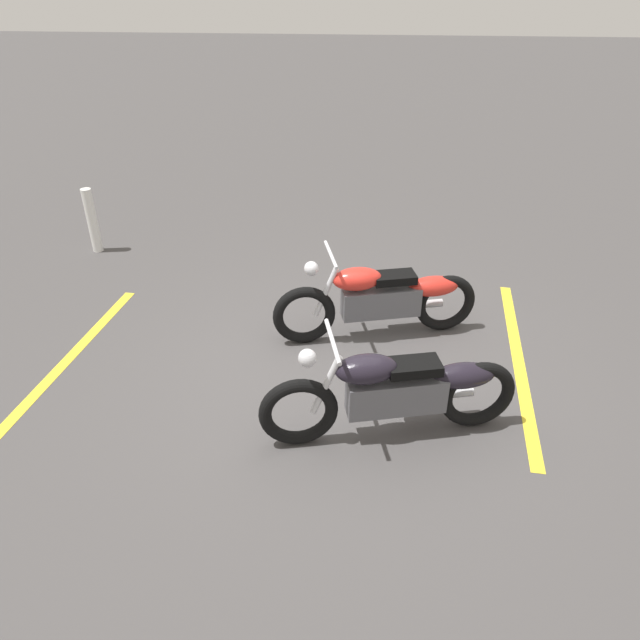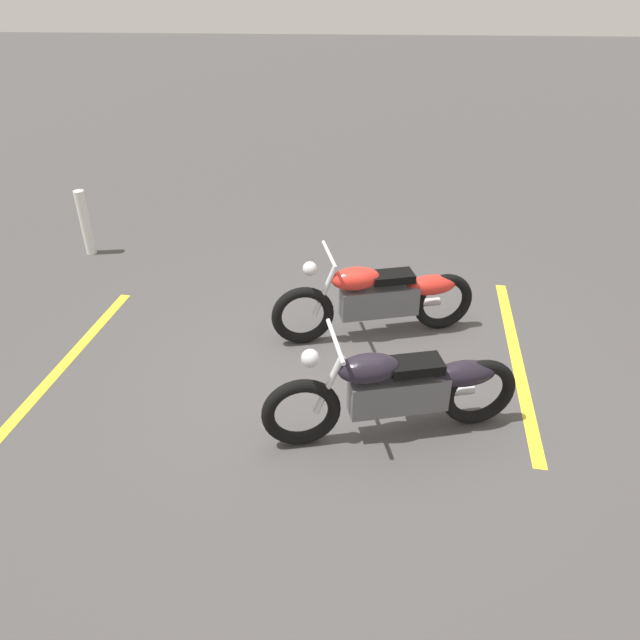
{
  "view_description": "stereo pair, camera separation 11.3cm",
  "coord_description": "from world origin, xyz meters",
  "views": [
    {
      "loc": [
        -0.16,
        4.72,
        3.57
      ],
      "look_at": [
        0.25,
        0.0,
        0.65
      ],
      "focal_mm": 33.2,
      "sensor_mm": 36.0,
      "label": 1
    },
    {
      "loc": [
        -0.04,
        4.73,
        3.57
      ],
      "look_at": [
        0.25,
        0.0,
        0.65
      ],
      "focal_mm": 33.2,
      "sensor_mm": 36.0,
      "label": 2
    }
  ],
  "objects": [
    {
      "name": "parking_stripe_near",
      "position": [
        -1.77,
        -0.44,
        0.0
      ],
      "size": [
        0.42,
        3.2,
        0.01
      ],
      "primitive_type": "cube",
      "rotation": [
        0.0,
        0.0,
        1.48
      ],
      "color": "yellow",
      "rests_on": "ground"
    },
    {
      "name": "parking_stripe_mid",
      "position": [
        2.9,
        0.11,
        0.0
      ],
      "size": [
        0.42,
        3.2,
        0.01
      ],
      "primitive_type": "cube",
      "rotation": [
        0.0,
        0.0,
        1.48
      ],
      "color": "yellow",
      "rests_on": "ground"
    },
    {
      "name": "ground_plane",
      "position": [
        0.0,
        0.0,
        0.0
      ],
      "size": [
        60.0,
        60.0,
        0.0
      ],
      "primitive_type": "plane",
      "color": "#474444"
    },
    {
      "name": "bollard_post",
      "position": [
        3.65,
        -2.65,
        0.45
      ],
      "size": [
        0.14,
        0.14,
        0.91
      ],
      "primitive_type": "cylinder",
      "color": "white",
      "rests_on": "ground"
    },
    {
      "name": "motorcycle_dark_foreground",
      "position": [
        -0.47,
        0.77,
        0.46
      ],
      "size": [
        2.19,
        0.79,
        1.04
      ],
      "rotation": [
        0.0,
        0.0,
        0.24
      ],
      "color": "black",
      "rests_on": "ground"
    },
    {
      "name": "motorcycle_bright_foreground",
      "position": [
        -0.34,
        -0.8,
        0.46
      ],
      "size": [
        2.19,
        0.81,
        1.04
      ],
      "rotation": [
        0.0,
        0.0,
        0.25
      ],
      "color": "black",
      "rests_on": "ground"
    }
  ]
}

